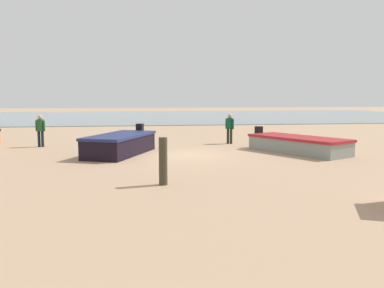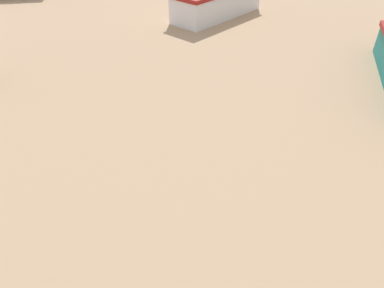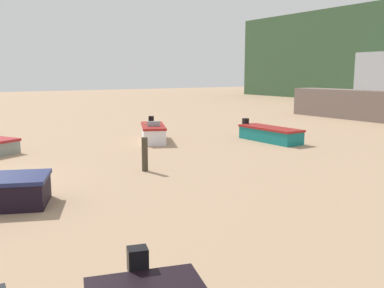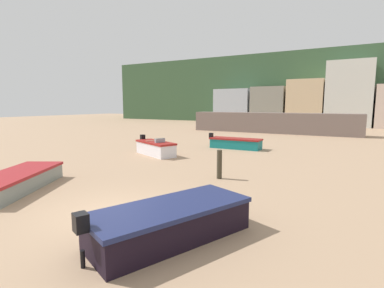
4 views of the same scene
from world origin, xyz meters
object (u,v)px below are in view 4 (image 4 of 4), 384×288
at_px(boat_teal_2, 235,143).
at_px(boat_black_4, 170,222).
at_px(mooring_post_near_water, 219,164).
at_px(boat_grey_0, 16,181).
at_px(boat_white_1, 155,148).

bearing_deg(boat_teal_2, boat_black_4, 14.48).
bearing_deg(mooring_post_near_water, boat_grey_0, -138.26).
distance_m(boat_teal_2, mooring_post_near_water, 9.88).
bearing_deg(boat_grey_0, boat_teal_2, 48.25).
bearing_deg(boat_black_4, boat_grey_0, -161.39).
xyz_separation_m(boat_teal_2, boat_black_4, (4.22, -15.87, 0.03)).
distance_m(boat_white_1, boat_black_4, 13.01).
relative_size(boat_grey_0, boat_teal_2, 1.14).
relative_size(boat_white_1, boat_teal_2, 0.89).
relative_size(boat_black_4, mooring_post_near_water, 3.38).
bearing_deg(boat_white_1, boat_teal_2, 170.54).
distance_m(boat_black_4, mooring_post_near_water, 6.55).
bearing_deg(mooring_post_near_water, boat_black_4, -77.37).
bearing_deg(boat_white_1, boat_grey_0, 24.87).
height_order(boat_white_1, mooring_post_near_water, mooring_post_near_water).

